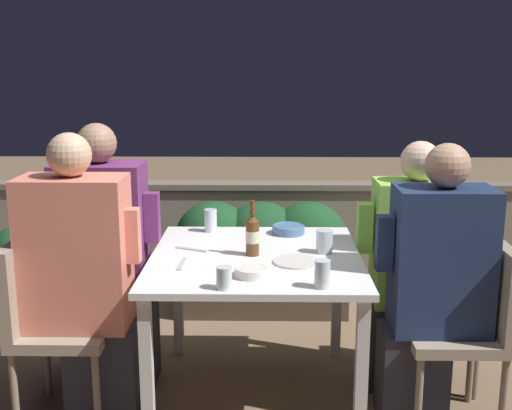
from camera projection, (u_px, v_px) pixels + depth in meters
ground_plane at (256, 397)px, 3.12m from camera, size 16.00×16.00×0.00m
parapet_wall at (260, 234)px, 4.60m from camera, size 9.00×0.18×0.76m
dining_table at (256, 272)px, 2.98m from camera, size 0.97×1.03×0.72m
planter_hedge at (261, 251)px, 4.11m from camera, size 1.10×0.47×0.73m
chair_left_near at (44, 311)px, 2.87m from camera, size 0.42×0.42×0.83m
person_coral_top at (84, 280)px, 2.83m from camera, size 0.51×0.26×1.30m
chair_left_far at (72, 287)px, 3.17m from camera, size 0.42×0.42×0.83m
person_purple_stripe at (109, 257)px, 3.14m from camera, size 0.50×0.26×1.31m
chair_right_near at (474, 315)px, 2.82m from camera, size 0.42×0.42×0.83m
person_navy_jumper at (433, 287)px, 2.80m from camera, size 0.49×0.26×1.26m
chair_right_far at (446, 289)px, 3.14m from camera, size 0.42×0.42×0.83m
person_green_blouse at (408, 267)px, 3.12m from camera, size 0.49×0.26×1.23m
beer_bottle at (252, 234)px, 2.94m from camera, size 0.06×0.06×0.26m
plate_0 at (297, 262)px, 2.85m from camera, size 0.21×0.21×0.01m
bowl_0 at (288, 229)px, 3.33m from camera, size 0.17×0.17×0.05m
bowl_1 at (251, 271)px, 2.66m from camera, size 0.14×0.14×0.04m
glass_cup_0 at (224, 278)px, 2.51m from camera, size 0.06×0.06×0.09m
glass_cup_1 at (324, 242)px, 2.99m from camera, size 0.08×0.08×0.11m
glass_cup_2 at (322, 274)px, 2.52m from camera, size 0.06×0.06×0.11m
glass_cup_3 at (211, 220)px, 3.36m from camera, size 0.07×0.07×0.12m
fork_0 at (191, 249)px, 3.04m from camera, size 0.16×0.09×0.01m
fork_1 at (182, 264)px, 2.82m from camera, size 0.02×0.17×0.01m
potted_plant at (21, 266)px, 3.84m from camera, size 0.32×0.32×0.65m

